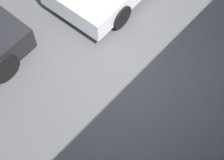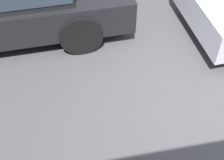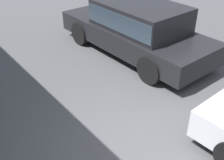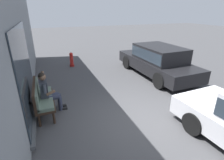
% 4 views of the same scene
% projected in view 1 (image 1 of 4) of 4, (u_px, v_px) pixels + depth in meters
% --- Properties ---
extents(ground_plane, '(60.00, 60.00, 0.00)m').
position_uv_depth(ground_plane, '(117.00, 68.00, 7.59)').
color(ground_plane, '#424244').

